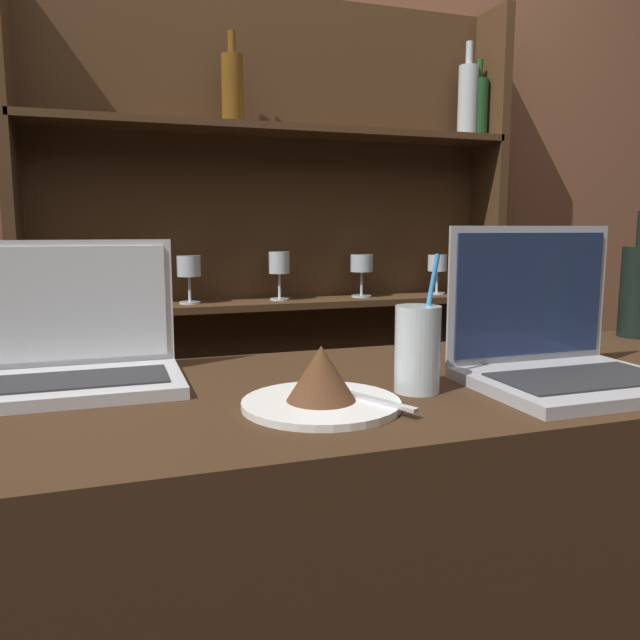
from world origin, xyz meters
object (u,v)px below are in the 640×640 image
Objects in this scene: laptop_far at (559,349)px; wine_bottle_dark at (639,289)px; laptop_near at (78,353)px; cake_plate at (322,386)px; water_glass at (418,349)px.

wine_bottle_dark is at bearing 32.53° from laptop_far.
laptop_far is (0.72, -0.22, 0.00)m from laptop_near.
wine_bottle_dark is (0.45, 0.29, 0.05)m from laptop_far.
water_glass is at bearing 11.56° from cake_plate.
laptop_near is 0.75m from laptop_far.
cake_plate is 0.78× the size of wine_bottle_dark.
wine_bottle_dark reaches higher than laptop_near.
laptop_far is 1.10× the size of wine_bottle_dark.
wine_bottle_dark is (0.85, 0.30, 0.08)m from cake_plate.
cake_plate is 1.06× the size of water_glass.
wine_bottle_dark is at bearing 3.08° from laptop_near.
water_glass is at bearing -158.74° from wine_bottle_dark.
laptop_far is 0.40m from cake_plate.
laptop_near is 1.17m from wine_bottle_dark.
water_glass is (0.48, -0.21, 0.02)m from laptop_near.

